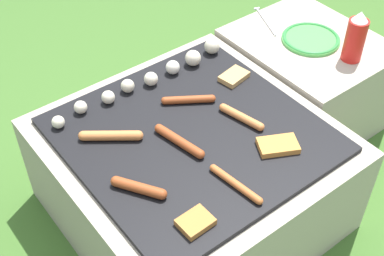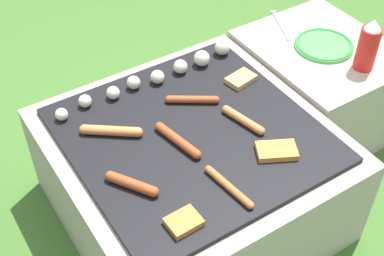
{
  "view_description": "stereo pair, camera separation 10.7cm",
  "coord_description": "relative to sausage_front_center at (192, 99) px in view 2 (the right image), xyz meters",
  "views": [
    {
      "loc": [
        -0.75,
        -0.97,
        1.56
      ],
      "look_at": [
        0.0,
        0.0,
        0.41
      ],
      "focal_mm": 50.0,
      "sensor_mm": 36.0,
      "label": 1
    },
    {
      "loc": [
        -0.66,
        -1.03,
        1.56
      ],
      "look_at": [
        0.0,
        0.0,
        0.41
      ],
      "focal_mm": 50.0,
      "sensor_mm": 36.0,
      "label": 2
    }
  ],
  "objects": [
    {
      "name": "ground_plane",
      "position": [
        -0.08,
        -0.12,
        -0.4
      ],
      "size": [
        14.0,
        14.0,
        0.0
      ],
      "primitive_type": "plane",
      "color": "#3D6628"
    },
    {
      "name": "grill",
      "position": [
        -0.08,
        -0.12,
        -0.21
      ],
      "size": [
        0.85,
        0.85,
        0.39
      ],
      "color": "#A89E8C",
      "rests_on": "ground_plane"
    },
    {
      "name": "side_ledge",
      "position": [
        0.6,
        0.0,
        -0.21
      ],
      "size": [
        0.49,
        0.58,
        0.39
      ],
      "color": "#A89E8C",
      "rests_on": "ground_plane"
    },
    {
      "name": "sausage_front_center",
      "position": [
        0.0,
        0.0,
        0.0
      ],
      "size": [
        0.16,
        0.11,
        0.03
      ],
      "color": "#93421E",
      "rests_on": "grill"
    },
    {
      "name": "sausage_mid_left",
      "position": [
        -0.14,
        -0.14,
        0.0
      ],
      "size": [
        0.06,
        0.2,
        0.03
      ],
      "color": "#93421E",
      "rests_on": "grill"
    },
    {
      "name": "sausage_front_left",
      "position": [
        -0.3,
        0.01,
        0.0
      ],
      "size": [
        0.17,
        0.13,
        0.03
      ],
      "color": "#C6753D",
      "rests_on": "grill"
    },
    {
      "name": "sausage_back_center",
      "position": [
        -0.12,
        -0.38,
        -0.0
      ],
      "size": [
        0.04,
        0.2,
        0.02
      ],
      "color": "#B7602D",
      "rests_on": "grill"
    },
    {
      "name": "sausage_mid_right",
      "position": [
        0.08,
        -0.17,
        0.0
      ],
      "size": [
        0.06,
        0.17,
        0.03
      ],
      "color": "#C6753D",
      "rests_on": "grill"
    },
    {
      "name": "sausage_back_left",
      "position": [
        -0.35,
        -0.22,
        0.0
      ],
      "size": [
        0.11,
        0.15,
        0.03
      ],
      "color": "#93421E",
      "rests_on": "grill"
    },
    {
      "name": "bread_slice_center",
      "position": [
        0.09,
        -0.34,
        -0.0
      ],
      "size": [
        0.14,
        0.12,
        0.02
      ],
      "color": "#D18438",
      "rests_on": "grill"
    },
    {
      "name": "bread_slice_right",
      "position": [
        -0.29,
        -0.41,
        -0.0
      ],
      "size": [
        0.09,
        0.08,
        0.02
      ],
      "color": "#B27033",
      "rests_on": "grill"
    },
    {
      "name": "bread_slice_left",
      "position": [
        0.21,
        0.0,
        -0.0
      ],
      "size": [
        0.11,
        0.09,
        0.02
      ],
      "color": "tan",
      "rests_on": "grill"
    },
    {
      "name": "mushroom_row",
      "position": [
        -0.01,
        0.17,
        0.01
      ],
      "size": [
        0.7,
        0.07,
        0.06
      ],
      "color": "beige",
      "rests_on": "grill"
    },
    {
      "name": "plate_colorful",
      "position": [
        0.6,
        0.0,
        -0.0
      ],
      "size": [
        0.23,
        0.23,
        0.02
      ],
      "color": "#4CB24C",
      "rests_on": "side_ledge"
    },
    {
      "name": "condiment_bottle",
      "position": [
        0.63,
        -0.17,
        0.08
      ],
      "size": [
        0.07,
        0.07,
        0.2
      ],
      "color": "red",
      "rests_on": "side_ledge"
    },
    {
      "name": "fork_utensil",
      "position": [
        0.56,
        0.22,
        -0.01
      ],
      "size": [
        0.1,
        0.21,
        0.01
      ],
      "color": "silver",
      "rests_on": "side_ledge"
    }
  ]
}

